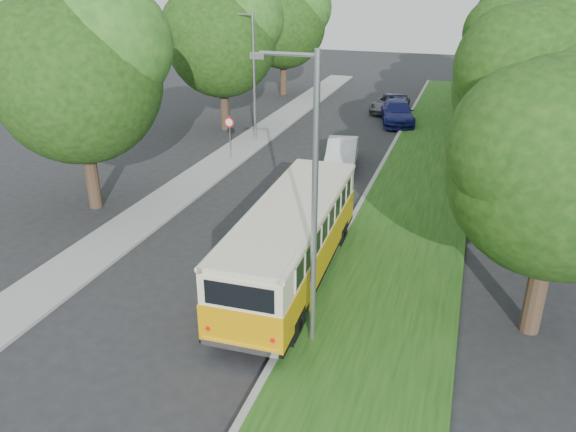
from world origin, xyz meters
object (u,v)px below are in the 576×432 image
(vintage_bus, at_px, (292,243))
(car_grey, at_px, (390,103))
(lamppost_near, at_px, (311,198))
(car_silver, at_px, (313,190))
(car_blue, at_px, (397,112))
(car_white, at_px, (342,153))
(lamppost_far, at_px, (252,73))

(vintage_bus, xyz_separation_m, car_grey, (-0.71, 25.83, -0.79))
(lamppost_near, xyz_separation_m, vintage_bus, (-1.51, 3.09, -2.96))
(car_silver, height_order, car_blue, car_blue)
(car_blue, bearing_deg, car_silver, -108.17)
(car_white, bearing_deg, car_grey, 79.04)
(car_white, bearing_deg, car_silver, -99.31)
(vintage_bus, bearing_deg, lamppost_far, 114.27)
(lamppost_far, distance_m, car_grey, 12.87)
(car_white, xyz_separation_m, car_blue, (1.46, 10.30, 0.01))
(lamppost_near, distance_m, car_white, 16.03)
(car_white, bearing_deg, car_blue, 72.86)
(lamppost_far, relative_size, car_white, 1.69)
(car_grey, bearing_deg, vintage_bus, -79.91)
(lamppost_near, height_order, lamppost_far, lamppost_near)
(lamppost_near, bearing_deg, car_blue, 92.69)
(car_white, height_order, car_grey, car_white)
(vintage_bus, relative_size, car_blue, 1.85)
(lamppost_near, height_order, car_grey, lamppost_near)
(lamppost_far, relative_size, car_blue, 1.46)
(lamppost_far, height_order, car_silver, lamppost_far)
(lamppost_near, height_order, car_white, lamppost_near)
(car_white, relative_size, car_blue, 0.87)
(car_white, bearing_deg, vintage_bus, -93.71)
(vintage_bus, bearing_deg, car_blue, 87.86)
(lamppost_near, distance_m, car_grey, 29.25)
(car_blue, bearing_deg, lamppost_far, -149.80)
(car_grey, bearing_deg, car_blue, -64.10)
(lamppost_near, xyz_separation_m, car_white, (-2.66, 15.39, -3.64))
(lamppost_near, height_order, vintage_bus, lamppost_near)
(lamppost_near, distance_m, lamppost_far, 20.53)
(lamppost_far, bearing_deg, car_silver, -54.19)
(car_grey, bearing_deg, lamppost_far, -114.16)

